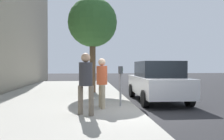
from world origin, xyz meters
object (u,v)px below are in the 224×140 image
(parking_meter, at_px, (121,77))
(pedestrian_at_meter, at_px, (102,79))
(pedestrian_bystander, at_px, (86,78))
(street_tree, at_px, (93,23))
(parked_sedan_near, at_px, (157,81))

(parking_meter, xyz_separation_m, pedestrian_at_meter, (-0.25, 0.67, -0.05))
(parking_meter, height_order, pedestrian_at_meter, pedestrian_at_meter)
(pedestrian_bystander, relative_size, street_tree, 0.35)
(parking_meter, bearing_deg, pedestrian_at_meter, 110.16)
(parking_meter, height_order, parked_sedan_near, parked_sedan_near)
(parked_sedan_near, xyz_separation_m, street_tree, (2.47, 2.81, 2.98))
(pedestrian_bystander, bearing_deg, pedestrian_at_meter, 10.79)
(parking_meter, xyz_separation_m, pedestrian_bystander, (-1.29, 1.19, 0.04))
(pedestrian_at_meter, bearing_deg, parked_sedan_near, 31.26)
(parking_meter, distance_m, parked_sedan_near, 2.67)
(pedestrian_at_meter, height_order, parked_sedan_near, pedestrian_at_meter)
(pedestrian_bystander, distance_m, parked_sedan_near, 4.42)
(parking_meter, relative_size, pedestrian_bystander, 0.79)
(pedestrian_bystander, relative_size, parked_sedan_near, 0.40)
(parking_meter, distance_m, pedestrian_bystander, 1.75)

